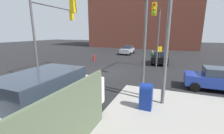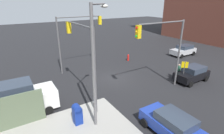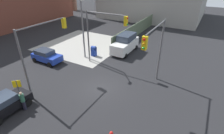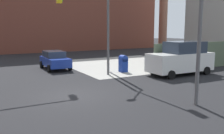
% 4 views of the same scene
% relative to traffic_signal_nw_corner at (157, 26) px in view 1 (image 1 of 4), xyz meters
% --- Properties ---
extents(ground_plane, '(120.00, 120.00, 0.00)m').
position_rel_traffic_signal_nw_corner_xyz_m(ground_plane, '(2.37, -4.50, -4.64)').
color(ground_plane, black).
extents(building_brick_west, '(16.00, 28.00, 21.69)m').
position_rel_traffic_signal_nw_corner_xyz_m(building_brick_west, '(-29.63, -6.53, 6.21)').
color(building_brick_west, brown).
rests_on(building_brick_west, ground).
extents(traffic_signal_nw_corner, '(5.56, 0.36, 6.50)m').
position_rel_traffic_signal_nw_corner_xyz_m(traffic_signal_nw_corner, '(0.00, 0.00, 0.00)').
color(traffic_signal_nw_corner, '#59595B').
rests_on(traffic_signal_nw_corner, ground).
extents(traffic_signal_se_corner, '(5.57, 0.36, 6.50)m').
position_rel_traffic_signal_nw_corner_xyz_m(traffic_signal_se_corner, '(4.75, -9.00, 0.00)').
color(traffic_signal_se_corner, '#59595B').
rests_on(traffic_signal_se_corner, ground).
extents(traffic_signal_ne_corner, '(0.36, 5.40, 6.50)m').
position_rel_traffic_signal_nw_corner_xyz_m(traffic_signal_ne_corner, '(6.87, -2.05, -0.01)').
color(traffic_signal_ne_corner, '#59595B').
rests_on(traffic_signal_ne_corner, ground).
extents(street_lamp_corner, '(2.13, 1.93, 8.00)m').
position_rel_traffic_signal_nw_corner_xyz_m(street_lamp_corner, '(7.31, 1.05, 0.07)').
color(street_lamp_corner, slate).
rests_on(street_lamp_corner, ground).
extents(warning_sign_two_way, '(0.48, 0.48, 2.40)m').
position_rel_traffic_signal_nw_corner_xyz_m(warning_sign_two_way, '(-3.03, 0.21, -3.00)').
color(warning_sign_two_way, '#4C4C4C').
rests_on(warning_sign_two_way, ground).
extents(mailbox_blue, '(0.56, 0.64, 1.43)m').
position_rel_traffic_signal_nw_corner_xyz_m(mailbox_blue, '(8.57, 0.50, -3.87)').
color(mailbox_blue, navy).
rests_on(mailbox_blue, ground).
extents(fire_hydrant, '(0.26, 0.26, 0.94)m').
position_rel_traffic_signal_nw_corner_xyz_m(fire_hydrant, '(-2.63, -8.70, -4.15)').
color(fire_hydrant, red).
rests_on(fire_hydrant, ground).
extents(sedan_silver, '(4.19, 2.02, 1.62)m').
position_rel_traffic_signal_nw_corner_xyz_m(sedan_silver, '(-11.60, -6.30, -3.79)').
color(sedan_silver, '#B7BABF').
rests_on(sedan_silver, ground).
extents(hatchback_black, '(3.87, 2.02, 1.62)m').
position_rel_traffic_signal_nw_corner_xyz_m(hatchback_black, '(-4.37, 0.31, -3.79)').
color(hatchback_black, black).
rests_on(hatchback_black, ground).
extents(sedan_blue, '(2.02, 4.01, 1.62)m').
position_rel_traffic_signal_nw_corner_xyz_m(sedan_blue, '(3.97, 4.73, -3.79)').
color(sedan_blue, '#1E389E').
rests_on(sedan_blue, ground).
extents(van_white_delivery, '(5.40, 2.32, 2.62)m').
position_rel_traffic_signal_nw_corner_xyz_m(van_white_delivery, '(11.99, -2.70, -3.36)').
color(van_white_delivery, white).
rests_on(van_white_delivery, ground).
extents(pedestrian_crossing, '(0.36, 0.36, 1.79)m').
position_rel_traffic_signal_nw_corner_xyz_m(pedestrian_crossing, '(-3.43, -0.70, -3.70)').
color(pedestrian_crossing, '#2D664C').
rests_on(pedestrian_crossing, ground).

